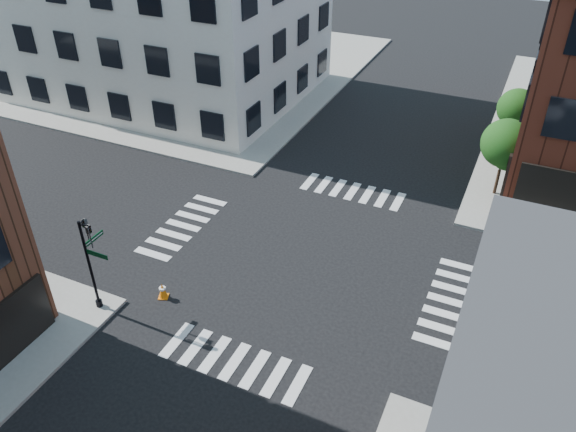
# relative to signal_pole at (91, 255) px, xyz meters

# --- Properties ---
(ground) EXTENTS (120.00, 120.00, 0.00)m
(ground) POSITION_rel_signal_pole_xyz_m (6.72, 6.68, -2.86)
(ground) COLOR black
(ground) RESTS_ON ground
(sidewalk_nw) EXTENTS (30.00, 30.00, 0.15)m
(sidewalk_nw) POSITION_rel_signal_pole_xyz_m (-14.28, 27.68, -2.78)
(sidewalk_nw) COLOR gray
(sidewalk_nw) RESTS_ON ground
(building_nw) EXTENTS (22.00, 16.00, 11.00)m
(building_nw) POSITION_rel_signal_pole_xyz_m (-12.28, 22.68, 2.64)
(building_nw) COLOR silver
(building_nw) RESTS_ON ground
(tree_near) EXTENTS (2.69, 2.69, 4.49)m
(tree_near) POSITION_rel_signal_pole_xyz_m (14.28, 16.65, 0.30)
(tree_near) COLOR black
(tree_near) RESTS_ON ground
(tree_far) EXTENTS (2.43, 2.43, 4.07)m
(tree_far) POSITION_rel_signal_pole_xyz_m (14.28, 22.65, 0.02)
(tree_far) COLOR black
(tree_far) RESTS_ON ground
(signal_pole) EXTENTS (1.29, 1.24, 4.60)m
(signal_pole) POSITION_rel_signal_pole_xyz_m (0.00, 0.00, 0.00)
(signal_pole) COLOR black
(signal_pole) RESTS_ON ground
(traffic_cone) EXTENTS (0.56, 0.56, 0.79)m
(traffic_cone) POSITION_rel_signal_pole_xyz_m (2.02, 1.62, -2.48)
(traffic_cone) COLOR orange
(traffic_cone) RESTS_ON ground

